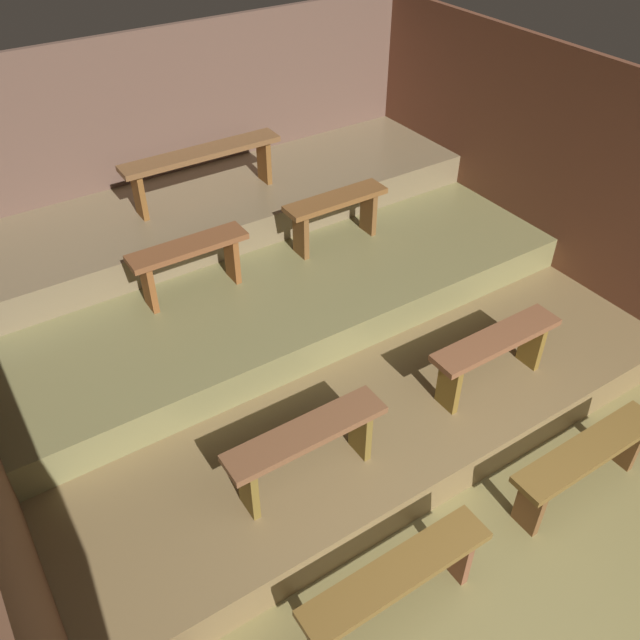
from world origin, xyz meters
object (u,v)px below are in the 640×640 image
object	(u,v)px
bench_lower_left	(306,443)
bench_floor_left	(396,581)
bench_floor_right	(586,459)
bench_lower_right	(495,349)
bench_middle_right	(336,209)
bench_upper_center	(202,161)
bench_middle_left	(189,257)

from	to	relation	value
bench_lower_left	bench_floor_left	bearing A→B (deg)	-89.10
bench_floor_right	bench_lower_left	world-z (taller)	bench_lower_left
bench_floor_right	bench_lower_left	xyz separation A→B (m)	(-1.60, 0.92, 0.29)
bench_floor_right	bench_floor_left	bearing A→B (deg)	180.00
bench_floor_right	bench_lower_right	size ratio (longest dim) A/B	1.12
bench_middle_right	bench_upper_center	bearing A→B (deg)	132.33
bench_middle_right	bench_upper_center	world-z (taller)	bench_upper_center
bench_middle_left	bench_middle_right	distance (m)	1.40
bench_middle_left	bench_floor_left	bearing A→B (deg)	-91.96
bench_floor_right	bench_middle_left	xyz separation A→B (m)	(-1.49, 2.82, 0.57)
bench_floor_right	bench_upper_center	size ratio (longest dim) A/B	0.82
bench_lower_left	bench_middle_right	xyz separation A→B (m)	(1.51, 1.90, 0.28)
bench_floor_right	bench_middle_left	distance (m)	3.24
bench_lower_right	bench_middle_left	xyz separation A→B (m)	(-1.51, 1.90, 0.28)
bench_lower_right	bench_middle_right	xyz separation A→B (m)	(-0.11, 1.90, 0.28)
bench_middle_left	bench_lower_right	bearing A→B (deg)	-51.61
bench_lower_right	bench_middle_left	world-z (taller)	bench_middle_left
bench_lower_left	bench_lower_right	size ratio (longest dim) A/B	1.00
bench_lower_right	bench_middle_right	size ratio (longest dim) A/B	1.13
bench_upper_center	bench_lower_right	bearing A→B (deg)	-71.62
bench_upper_center	bench_lower_left	bearing A→B (deg)	-103.77
bench_middle_right	bench_floor_left	bearing A→B (deg)	-117.92
bench_middle_left	bench_upper_center	world-z (taller)	bench_upper_center
bench_lower_right	bench_floor_left	bearing A→B (deg)	-150.29
bench_lower_right	bench_upper_center	world-z (taller)	bench_upper_center
bench_lower_right	bench_middle_right	world-z (taller)	bench_middle_right
bench_middle_left	bench_lower_left	bearing A→B (deg)	-93.34
bench_floor_left	bench_upper_center	size ratio (longest dim) A/B	0.82
bench_floor_left	bench_lower_left	size ratio (longest dim) A/B	1.12
bench_upper_center	bench_middle_left	bearing A→B (deg)	-122.60
bench_upper_center	bench_middle_right	bearing A→B (deg)	-47.67
bench_floor_left	bench_middle_right	xyz separation A→B (m)	(1.49, 2.82, 0.57)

